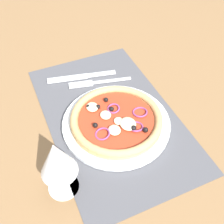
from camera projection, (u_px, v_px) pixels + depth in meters
ground_plane at (110, 119)px, 72.35cm from camera, size 190.00×140.00×2.40cm
placemat at (110, 115)px, 71.32cm from camera, size 51.49×31.23×0.40cm
plate at (116, 123)px, 68.45cm from camera, size 26.54×26.54×1.16cm
pizza at (116, 119)px, 67.19cm from camera, size 22.38×22.38×2.67cm
fork at (97, 82)px, 79.36cm from camera, size 5.53×17.88×0.44cm
knife at (81, 77)px, 81.02cm from camera, size 5.85×19.90×0.62cm
wine_glass at (57, 160)px, 50.50cm from camera, size 7.20×7.20×14.90cm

